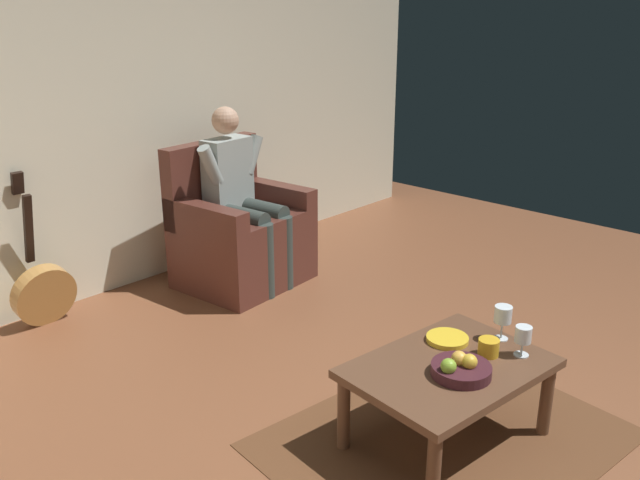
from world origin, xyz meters
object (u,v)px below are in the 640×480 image
decorative_dish (447,339)px  fruit_bowl (461,368)px  armchair (239,236)px  coffee_table (449,375)px  wine_glass_near (503,316)px  person_seated (242,192)px  candle_jar (489,347)px  wine_glass_far (523,336)px  guitar (43,290)px

decorative_dish → fruit_bowl: bearing=42.8°
armchair → decorative_dish: (0.44, 2.05, 0.06)m
coffee_table → wine_glass_near: wine_glass_near is taller
coffee_table → fruit_bowl: size_ratio=3.67×
person_seated → candle_jar: size_ratio=13.07×
wine_glass_near → decorative_dish: size_ratio=0.85×
wine_glass_far → decorative_dish: (0.11, -0.33, -0.09)m
wine_glass_near → decorative_dish: (0.20, -0.18, -0.11)m
guitar → armchair: bearing=163.6°
armchair → candle_jar: size_ratio=10.43×
wine_glass_far → coffee_table: bearing=-33.8°
coffee_table → guitar: (0.69, -2.57, -0.12)m
fruit_bowl → candle_jar: fruit_bowl is taller
armchair → fruit_bowl: armchair is taller
coffee_table → guitar: bearing=-75.0°
person_seated → wine_glass_near: bearing=78.5°
armchair → coffee_table: bearing=69.0°
person_seated → wine_glass_near: person_seated is taller
guitar → decorative_dish: bearing=109.7°
guitar → wine_glass_near: size_ratio=5.64×
fruit_bowl → decorative_dish: (-0.23, -0.22, -0.02)m
armchair → fruit_bowl: bearing=68.4°
wine_glass_far → decorative_dish: size_ratio=0.72×
wine_glass_far → decorative_dish: bearing=-70.9°
fruit_bowl → candle_jar: size_ratio=2.73×
fruit_bowl → wine_glass_near: bearing=-175.1°
person_seated → wine_glass_far: bearing=76.9°
wine_glass_far → fruit_bowl: wine_glass_far is taller
coffee_table → decorative_dish: decorative_dish is taller
armchair → person_seated: person_seated is taller
armchair → wine_glass_far: (0.33, 2.38, 0.15)m
person_seated → candle_jar: (0.43, 2.22, -0.24)m
decorative_dish → candle_jar: size_ratio=2.10×
candle_jar → guitar: bearing=-71.6°
guitar → fruit_bowl: size_ratio=3.70×
guitar → wine_glass_near: guitar is taller
person_seated → guitar: 1.46m
armchair → decorative_dish: bearing=72.8°
coffee_table → candle_jar: bearing=156.5°
person_seated → candle_jar: bearing=73.9°
guitar → wine_glass_far: size_ratio=6.67×
decorative_dish → coffee_table: bearing=35.4°
coffee_table → wine_glass_far: size_ratio=6.62×
wine_glass_near → wine_glass_far: wine_glass_near is taller
armchair → coffee_table: armchair is taller
coffee_table → candle_jar: (-0.19, 0.08, 0.10)m
person_seated → decorative_dish: person_seated is taller
coffee_table → fruit_bowl: 0.14m
wine_glass_near → candle_jar: wine_glass_near is taller
person_seated → guitar: (1.32, -0.43, -0.46)m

